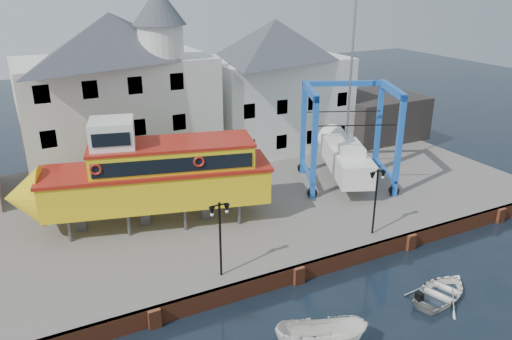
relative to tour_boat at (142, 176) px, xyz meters
name	(u,v)px	position (x,y,z in m)	size (l,w,h in m)	color
ground	(298,283)	(5.93, -8.71, -4.24)	(140.00, 140.00, 0.00)	black
hardstanding	(219,199)	(5.93, 2.29, -3.74)	(44.00, 22.00, 1.00)	#5E5851
quay_wall	(297,274)	(5.93, -8.60, -3.74)	(44.00, 0.47, 1.00)	brown
building_white_main	(119,93)	(1.06, 9.68, 3.11)	(14.00, 8.30, 14.00)	silver
building_white_right	(275,84)	(14.93, 10.29, 2.36)	(12.00, 8.00, 11.20)	silver
shed_dark	(375,115)	(24.93, 8.29, -1.24)	(8.00, 7.00, 4.00)	black
lamp_post_left	(220,221)	(1.93, -7.51, -0.06)	(1.12, 0.32, 4.20)	black
lamp_post_right	(377,185)	(11.93, -7.51, -0.06)	(1.12, 0.32, 4.20)	black
tour_boat	(142,176)	(0.00, 0.00, 0.00)	(16.20, 7.56, 6.86)	#59595E
travel_lift	(344,150)	(15.52, 0.41, -0.88)	(8.09, 9.54, 14.15)	#1D49B4
motorboat_b	(441,297)	(11.94, -13.20, -4.24)	(2.87, 4.02, 0.83)	white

